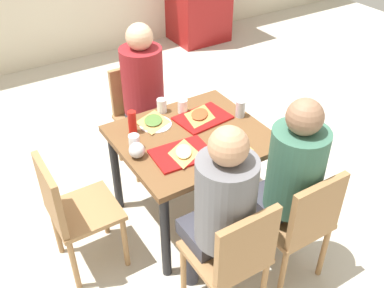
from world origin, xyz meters
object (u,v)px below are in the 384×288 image
person_in_red (221,206)px  pizza_slice_b (200,115)px  plastic_cup_a (162,106)px  soda_can (240,109)px  condiment_bottle (132,122)px  chair_near_left (234,255)px  paper_plate_center (156,124)px  tray_red_near (182,154)px  tray_red_far (203,118)px  chair_far_side (139,110)px  chair_near_right (300,221)px  pizza_slice_a (184,152)px  pizza_slice_c (153,121)px  plastic_cup_b (228,156)px  plastic_cup_c (134,142)px  paper_plate_near_edge (231,146)px  plastic_cup_d (183,106)px  chair_left_end (71,208)px  person_in_brown_jacket (290,175)px  main_table (192,148)px  person_far_side (145,90)px  pizza_slice_d (235,144)px

person_in_red → pizza_slice_b: person_in_red is taller
plastic_cup_a → soda_can: soda_can is taller
soda_can → condiment_bottle: bearing=163.5°
chair_near_left → paper_plate_center: 1.08m
tray_red_near → tray_red_far: size_ratio=1.00×
tray_red_near → plastic_cup_a: bearing=74.3°
pizza_slice_b → chair_far_side: bearing=103.4°
chair_near_right → pizza_slice_a: chair_near_right is taller
paper_plate_center → pizza_slice_c: (-0.00, 0.03, 0.01)m
chair_far_side → plastic_cup_b: 1.21m
pizza_slice_c → condiment_bottle: 0.18m
pizza_slice_a → plastic_cup_a: size_ratio=2.62×
chair_far_side → plastic_cup_c: chair_far_side is taller
plastic_cup_c → paper_plate_near_edge: bearing=-29.5°
person_in_red → plastic_cup_b: bearing=49.2°
plastic_cup_b → plastic_cup_d: size_ratio=1.00×
tray_red_near → plastic_cup_c: 0.31m
chair_left_end → condiment_bottle: bearing=23.2°
person_in_brown_jacket → tray_red_far: size_ratio=3.52×
plastic_cup_a → plastic_cup_d: bearing=-35.5°
condiment_bottle → chair_near_right: bearing=-62.1°
main_table → plastic_cup_a: plastic_cup_a is taller
pizza_slice_a → plastic_cup_c: plastic_cup_c is taller
main_table → person_in_brown_jacket: size_ratio=0.76×
chair_far_side → pizza_slice_a: size_ratio=3.27×
chair_far_side → person_in_brown_jacket: bearing=-80.8°
plastic_cup_b → chair_near_left: bearing=-120.7°
chair_near_left → person_in_brown_jacket: 0.56m
chair_left_end → person_in_red: person_in_red is taller
plastic_cup_d → person_far_side: bearing=103.8°
paper_plate_center → condiment_bottle: size_ratio=1.38×
main_table → paper_plate_near_edge: (0.15, -0.24, 0.11)m
main_table → tray_red_near: size_ratio=2.69×
pizza_slice_b → plastic_cup_c: 0.55m
chair_near_left → person_in_red: (0.00, 0.14, 0.25)m
plastic_cup_d → soda_can: (0.31, -0.26, 0.01)m
chair_far_side → person_in_red: bearing=-99.2°
chair_near_left → pizza_slice_d: bearing=54.1°
pizza_slice_a → plastic_cup_a: 0.55m
main_table → paper_plate_near_edge: bearing=-58.5°
paper_plate_center → plastic_cup_b: (0.17, -0.60, 0.05)m
chair_near_left → tray_red_near: (0.07, 0.66, 0.23)m
plastic_cup_b → plastic_cup_d: same height
person_in_red → person_far_side: size_ratio=1.00×
chair_far_side → paper_plate_near_edge: size_ratio=3.89×
chair_near_right → plastic_cup_d: size_ratio=8.57×
chair_far_side → pizza_slice_c: chair_far_side is taller
plastic_cup_b → paper_plate_center: bearing=105.7°
condiment_bottle → chair_left_end: bearing=-156.8°
tray_red_far → chair_near_right: bearing=-85.6°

